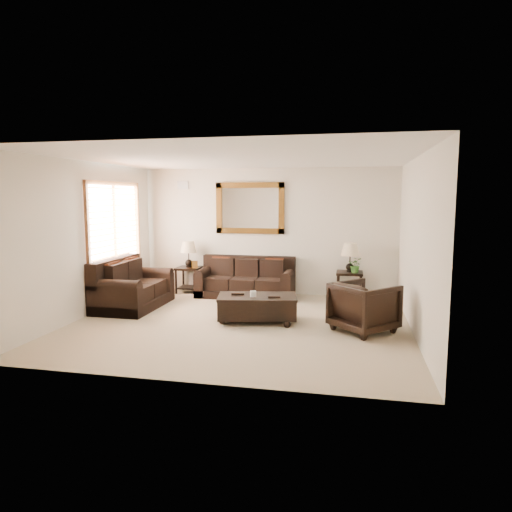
% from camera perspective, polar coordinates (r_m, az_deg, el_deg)
% --- Properties ---
extents(room, '(5.51, 5.01, 2.71)m').
position_cam_1_polar(room, '(7.42, -2.11, 1.70)').
color(room, '#9B8B6B').
rests_on(room, ground).
extents(window, '(0.07, 1.96, 1.66)m').
position_cam_1_polar(window, '(9.24, -17.21, 3.73)').
color(window, white).
rests_on(window, room).
extents(mirror, '(1.50, 0.06, 1.10)m').
position_cam_1_polar(mirror, '(9.87, -0.78, 6.00)').
color(mirror, '#553711').
rests_on(mirror, room).
extents(air_vent, '(0.25, 0.02, 0.18)m').
position_cam_1_polar(air_vent, '(10.33, -9.14, 8.75)').
color(air_vent, '#999999').
rests_on(air_vent, room).
extents(sofa, '(2.02, 0.87, 0.82)m').
position_cam_1_polar(sofa, '(9.68, -1.24, -3.26)').
color(sofa, black).
rests_on(sofa, room).
extents(loveseat, '(0.98, 1.65, 0.93)m').
position_cam_1_polar(loveseat, '(9.00, -15.40, -4.05)').
color(loveseat, black).
rests_on(loveseat, room).
extents(end_table_left, '(0.51, 0.51, 1.13)m').
position_cam_1_polar(end_table_left, '(10.08, -8.40, -0.40)').
color(end_table_left, black).
rests_on(end_table_left, room).
extents(end_table_right, '(0.53, 0.53, 1.16)m').
position_cam_1_polar(end_table_right, '(9.45, 11.65, -0.85)').
color(end_table_right, black).
rests_on(end_table_right, room).
extents(coffee_table, '(1.42, 0.94, 0.55)m').
position_cam_1_polar(coffee_table, '(7.70, 0.15, -6.19)').
color(coffee_table, black).
rests_on(coffee_table, room).
extents(armchair, '(1.14, 1.13, 0.85)m').
position_cam_1_polar(armchair, '(7.31, 13.37, -5.92)').
color(armchair, black).
rests_on(armchair, floor).
extents(potted_plant, '(0.31, 0.34, 0.24)m').
position_cam_1_polar(potted_plant, '(9.37, 12.35, -1.32)').
color(potted_plant, '#2E6020').
rests_on(potted_plant, end_table_right).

